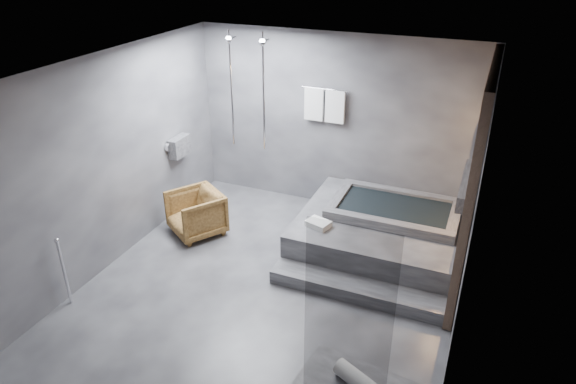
% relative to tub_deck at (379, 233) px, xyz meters
% --- Properties ---
extents(room, '(5.00, 5.04, 2.82)m').
position_rel_tub_deck_xyz_m(room, '(-0.65, -1.21, 1.48)').
color(room, '#2B2B2D').
rests_on(room, ground).
extents(tub_deck, '(2.20, 2.00, 0.50)m').
position_rel_tub_deck_xyz_m(tub_deck, '(0.00, 0.00, 0.00)').
color(tub_deck, '#303032').
rests_on(tub_deck, ground).
extents(tub_step, '(2.20, 0.36, 0.18)m').
position_rel_tub_deck_xyz_m(tub_step, '(0.00, -1.18, -0.16)').
color(tub_step, '#303032').
rests_on(tub_step, ground).
extents(driftwood_chair, '(1.00, 1.01, 0.67)m').
position_rel_tub_deck_xyz_m(driftwood_chair, '(-2.63, -0.63, 0.08)').
color(driftwood_chair, '#422910').
rests_on(driftwood_chair, ground).
extents(rolled_towel, '(0.45, 0.33, 0.15)m').
position_rel_tub_deck_xyz_m(rolled_towel, '(0.49, -3.00, 0.31)').
color(rolled_towel, white).
rests_on(rolled_towel, concrete_bench).
extents(deck_towel, '(0.36, 0.31, 0.08)m').
position_rel_tub_deck_xyz_m(deck_towel, '(-0.73, -0.56, 0.29)').
color(deck_towel, white).
rests_on(deck_towel, tub_deck).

